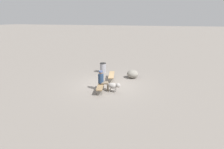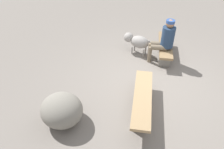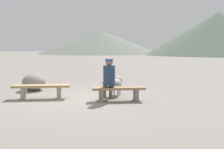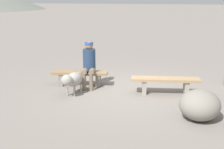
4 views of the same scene
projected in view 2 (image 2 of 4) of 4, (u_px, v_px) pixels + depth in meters
ground at (151, 81)px, 5.71m from camera, size 210.00×210.00×0.06m
bench_left at (142, 100)px, 4.65m from camera, size 1.85×0.79×0.44m
bench_right at (165, 47)px, 6.48m from camera, size 1.66×0.74×0.42m
seated_person at (165, 38)px, 6.00m from camera, size 0.46×0.69×1.30m
dog at (137, 41)px, 6.54m from camera, size 0.41×0.90×0.63m
boulder at (62, 110)px, 4.42m from camera, size 1.11×1.14×0.65m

